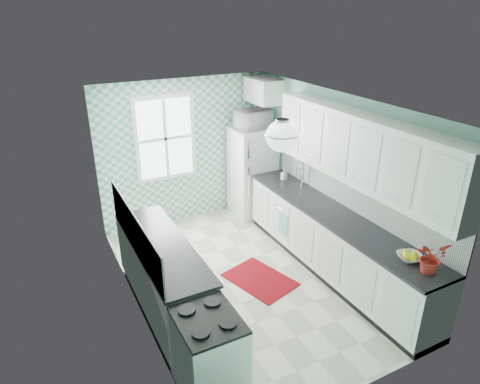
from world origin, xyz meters
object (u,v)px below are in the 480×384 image
fridge (252,172)px  microwave (253,119)px  sink (292,187)px  stove (208,352)px  potted_plant (431,257)px  fruit_bowl (410,257)px  ceiling_light (282,136)px

fridge → microwave: (0.00, 0.00, 0.97)m
sink → stove: bearing=-138.3°
sink → microwave: size_ratio=0.97×
potted_plant → fridge: bearing=91.4°
sink → fruit_bowl: (-0.00, -2.37, 0.05)m
stove → microwave: 4.22m
ceiling_light → stove: ceiling_light is taller
stove → fruit_bowl: size_ratio=3.23×
ceiling_light → stove: 2.31m
ceiling_light → microwave: bearing=66.9°
fridge → sink: (0.09, -1.12, 0.12)m
stove → sink: sink is taller
potted_plant → fruit_bowl: bearing=90.0°
ceiling_light → potted_plant: bearing=-43.8°
fridge → microwave: size_ratio=2.78×
sink → fruit_bowl: bearing=-90.3°
microwave → stove: bearing=51.4°
fridge → sink: fridge is taller
fruit_bowl → microwave: 3.59m
ceiling_light → fridge: (1.11, 2.60, -1.51)m
potted_plant → ceiling_light: bearing=136.2°
fruit_bowl → sink: bearing=89.9°
potted_plant → stove: bearing=168.8°
sink → microwave: (-0.09, 1.12, 0.85)m
fridge → potted_plant: fridge is taller
fridge → potted_plant: size_ratio=4.54×
ceiling_light → potted_plant: (1.20, -1.15, -1.20)m
sink → microwave: bearing=94.6°
sink → potted_plant: sink is taller
ceiling_light → fruit_bowl: bearing=-36.7°
ceiling_light → microwave: size_ratio=0.60×
ceiling_light → stove: (-1.20, -0.68, -1.86)m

